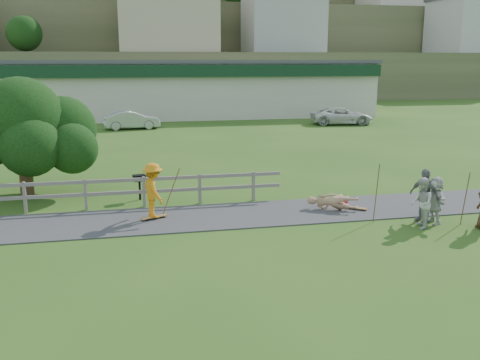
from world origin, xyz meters
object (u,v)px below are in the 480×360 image
Objects in this scene: spectator_a at (422,203)px; bbq at (140,187)px; spectator_d at (435,200)px; skater_fallen at (332,202)px; spectator_b at (424,195)px; skater_rider at (153,193)px; tree at (23,146)px; car_white at (342,116)px; car_silver at (132,120)px.

bbq is (-8.42, 5.35, -0.33)m from spectator_a.
spectator_a is 0.82m from spectator_d.
skater_fallen is 3.14m from spectator_a.
skater_fallen is 3.37m from spectator_d.
spectator_b reaches higher than spectator_d.
skater_rider is 0.34× the size of tree.
spectator_b is at bearing -26.19° from tree.
tree is (-12.69, 7.09, 1.10)m from spectator_a.
tree is 4.82m from bbq.
skater_rider is 6.51m from tree.
spectator_b is 0.36× the size of car_white.
car_silver is 4.36× the size of bbq.
car_white is (10.22, 23.70, 0.37)m from skater_fallen.
skater_fallen is at bearing -23.51° from tree.
skater_rider is 9.05m from spectator_d.
spectator_a is 9.98m from bbq.
skater_fallen is (6.11, -0.22, -0.58)m from skater_rider.
car_silver is 0.84× the size of car_white.
spectator_a is at bearing -125.50° from skater_rider.
bbq is at bearing 93.53° from skater_fallen.
bbq is (-0.05, -21.31, -0.21)m from car_silver.
tree is at bearing -97.53° from spectator_a.
spectator_d is 26.80m from car_white.
skater_rider is at bearing -43.87° from tree.
spectator_b is at bearing -98.84° from skater_fallen.
car_white is 0.93× the size of tree.
tree is (-4.64, 4.46, 1.01)m from skater_rider.
spectator_b is at bearing -120.67° from skater_rider.
spectator_d reaches higher than car_white.
car_silver is at bearing 77.25° from bbq.
spectator_a is (8.05, -2.63, -0.10)m from skater_rider.
skater_rider is at bearing -128.92° from spectator_b.
car_white reaches higher than bbq.
car_white is at bearing 4.59° from skater_fallen.
skater_fallen is at bearing -152.41° from spectator_b.
spectator_d is 1.61× the size of bbq.
spectator_b is 26.66m from car_white.
skater_rider is at bearing -94.85° from bbq.
skater_fallen is at bearing -37.00° from bbq.
skater_fallen is 11.83m from tree.
spectator_d reaches higher than car_silver.
spectator_a is at bearing 169.86° from car_white.
car_silver is (-6.43, 24.25, 0.37)m from skater_fallen.
car_white is 28.34m from tree.
tree reaches higher than spectator_d.
tree is (-10.75, 4.67, 1.59)m from skater_fallen.
spectator_a is at bearing -29.19° from tree.
spectator_b is 1.83× the size of bbq.
spectator_b is at bearing -167.51° from car_silver.
spectator_a reaches higher than car_silver.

